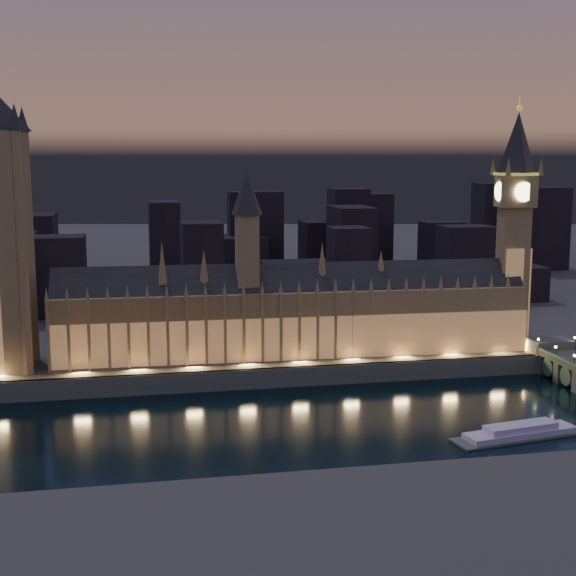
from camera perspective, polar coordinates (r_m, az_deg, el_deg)
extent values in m
plane|color=black|center=(286.62, 1.13, -9.32)|extent=(2000.00, 2000.00, 0.00)
cube|color=#3F4942|center=(792.38, -6.79, 2.93)|extent=(2000.00, 960.00, 8.00)
cube|color=#4B554F|center=(323.85, -0.40, -6.37)|extent=(2000.00, 2.50, 8.00)
cube|color=olive|center=(341.28, 0.45, -2.44)|extent=(200.52, 26.14, 28.00)
cube|color=tan|center=(332.55, 0.80, -3.64)|extent=(200.00, 0.50, 18.00)
cube|color=black|center=(338.21, 0.45, 0.38)|extent=(200.41, 22.41, 16.26)
cube|color=olive|center=(333.06, -2.92, 2.48)|extent=(9.00, 9.00, 32.00)
cone|color=#272A2D|center=(331.00, -2.96, 6.78)|extent=(13.00, 13.00, 18.00)
cube|color=olive|center=(326.16, -16.68, -3.40)|extent=(1.20, 1.20, 28.00)
cone|color=olive|center=(323.53, -16.81, -0.44)|extent=(2.00, 2.00, 6.00)
cube|color=olive|center=(325.45, -15.33, -3.36)|extent=(1.20, 1.20, 28.00)
cone|color=olive|center=(322.82, -15.46, -0.40)|extent=(2.00, 2.00, 6.00)
cube|color=olive|center=(324.93, -13.98, -3.33)|extent=(1.20, 1.20, 28.00)
cone|color=olive|center=(322.30, -14.09, -0.35)|extent=(2.00, 2.00, 6.00)
cube|color=olive|center=(324.59, -12.62, -3.29)|extent=(1.20, 1.20, 28.00)
cone|color=olive|center=(321.95, -12.73, -0.31)|extent=(2.00, 2.00, 6.00)
cube|color=olive|center=(324.43, -11.26, -3.25)|extent=(1.20, 1.20, 28.00)
cone|color=olive|center=(321.79, -11.36, -0.27)|extent=(2.00, 2.00, 6.00)
cube|color=olive|center=(324.45, -9.90, -3.21)|extent=(1.20, 1.20, 28.00)
cone|color=olive|center=(321.81, -9.99, -0.23)|extent=(2.00, 2.00, 6.00)
cube|color=olive|center=(324.65, -8.54, -3.16)|extent=(1.20, 1.20, 28.00)
cone|color=olive|center=(322.02, -8.62, -0.18)|extent=(2.00, 2.00, 6.00)
cube|color=olive|center=(325.04, -7.19, -3.12)|extent=(1.20, 1.20, 28.00)
cone|color=olive|center=(322.41, -7.26, -0.14)|extent=(2.00, 2.00, 6.00)
cube|color=olive|center=(325.61, -5.84, -3.07)|extent=(1.20, 1.20, 28.00)
cone|color=olive|center=(322.98, -5.90, -0.10)|extent=(2.00, 2.00, 6.00)
cube|color=olive|center=(326.36, -4.49, -3.02)|extent=(1.20, 1.20, 28.00)
cone|color=olive|center=(323.74, -4.54, -0.06)|extent=(2.00, 2.00, 6.00)
cube|color=olive|center=(327.29, -3.15, -2.97)|extent=(1.20, 1.20, 28.00)
cone|color=olive|center=(324.67, -3.19, -0.01)|extent=(2.00, 2.00, 6.00)
cube|color=olive|center=(328.39, -1.82, -2.92)|extent=(1.20, 1.20, 28.00)
cone|color=olive|center=(325.78, -1.85, 0.03)|extent=(2.00, 2.00, 6.00)
cube|color=olive|center=(329.67, -0.50, -2.86)|extent=(1.20, 1.20, 28.00)
cone|color=olive|center=(327.08, -0.52, 0.07)|extent=(2.00, 2.00, 6.00)
cube|color=olive|center=(331.13, 0.81, -2.81)|extent=(1.20, 1.20, 28.00)
cone|color=olive|center=(328.54, 0.80, 0.11)|extent=(2.00, 2.00, 6.00)
cube|color=olive|center=(332.75, 2.11, -2.76)|extent=(1.20, 1.20, 28.00)
cone|color=olive|center=(330.18, 2.11, 0.15)|extent=(2.00, 2.00, 6.00)
cube|color=olive|center=(334.55, 3.40, -2.70)|extent=(1.20, 1.20, 28.00)
cone|color=olive|center=(331.99, 3.40, 0.19)|extent=(2.00, 2.00, 6.00)
cube|color=olive|center=(336.51, 4.67, -2.64)|extent=(1.20, 1.20, 28.00)
cone|color=olive|center=(333.97, 4.68, 0.23)|extent=(2.00, 2.00, 6.00)
cube|color=olive|center=(338.63, 5.92, -2.59)|extent=(1.20, 1.20, 28.00)
cone|color=olive|center=(336.11, 5.94, 0.27)|extent=(2.00, 2.00, 6.00)
cube|color=olive|center=(340.92, 7.16, -2.53)|extent=(1.20, 1.20, 28.00)
cone|color=olive|center=(338.41, 7.19, 0.31)|extent=(2.00, 2.00, 6.00)
cube|color=olive|center=(343.36, 8.38, -2.47)|extent=(1.20, 1.20, 28.00)
cone|color=olive|center=(340.87, 8.42, 0.35)|extent=(2.00, 2.00, 6.00)
cube|color=olive|center=(345.96, 9.58, -2.41)|extent=(1.20, 1.20, 28.00)
cone|color=olive|center=(343.49, 9.63, 0.38)|extent=(2.00, 2.00, 6.00)
cube|color=olive|center=(348.70, 10.77, -2.35)|extent=(1.20, 1.20, 28.00)
cone|color=olive|center=(346.25, 10.82, 0.42)|extent=(2.00, 2.00, 6.00)
cube|color=olive|center=(351.60, 11.94, -2.30)|extent=(1.20, 1.20, 28.00)
cone|color=olive|center=(349.17, 11.99, 0.46)|extent=(2.00, 2.00, 6.00)
cube|color=olive|center=(354.63, 13.08, -2.24)|extent=(1.20, 1.20, 28.00)
cone|color=olive|center=(352.22, 13.14, 0.49)|extent=(2.00, 2.00, 6.00)
cube|color=olive|center=(357.81, 14.21, -2.18)|extent=(1.20, 1.20, 28.00)
cone|color=olive|center=(355.42, 14.28, 0.53)|extent=(2.00, 2.00, 6.00)
cube|color=olive|center=(361.12, 15.31, -2.12)|extent=(1.20, 1.20, 28.00)
cone|color=olive|center=(358.76, 15.39, 0.56)|extent=(2.00, 2.00, 6.00)
cube|color=olive|center=(364.57, 16.40, -2.06)|extent=(1.20, 1.20, 28.00)
cone|color=olive|center=(362.22, 16.48, 0.59)|extent=(2.00, 2.00, 6.00)
cone|color=olive|center=(330.39, -8.94, 1.80)|extent=(4.40, 4.40, 18.00)
cone|color=olive|center=(331.68, -5.99, 1.55)|extent=(4.40, 4.40, 14.00)
cone|color=olive|center=(339.49, 2.44, 1.94)|extent=(4.40, 4.40, 16.00)
cone|color=olive|center=(346.67, 6.62, 1.71)|extent=(4.40, 4.40, 12.00)
cylinder|color=olive|center=(321.32, -18.40, 2.23)|extent=(4.40, 4.40, 93.22)
cone|color=#272A2D|center=(319.48, -18.88, 11.45)|extent=(5.20, 5.20, 10.00)
cylinder|color=olive|center=(343.00, -17.94, 2.68)|extent=(4.40, 4.40, 93.22)
cone|color=#272A2D|center=(341.28, -18.38, 11.32)|extent=(5.20, 5.20, 10.00)
cube|color=olive|center=(370.55, 15.62, 0.80)|extent=(13.78, 13.78, 61.78)
cube|color=tan|center=(366.48, 15.99, -0.71)|extent=(12.00, 0.50, 44.00)
cube|color=olive|center=(367.06, 15.88, 6.64)|extent=(15.00, 15.00, 13.71)
cube|color=#F2C64C|center=(366.83, 15.93, 7.80)|extent=(15.75, 15.75, 1.20)
cone|color=#272A2D|center=(366.79, 16.03, 9.92)|extent=(18.00, 18.00, 26.00)
sphere|color=#F2C64C|center=(367.31, 16.13, 12.18)|extent=(2.80, 2.80, 2.80)
cylinder|color=#F2C64C|center=(367.46, 16.15, 12.57)|extent=(0.40, 0.40, 5.00)
cylinder|color=#FFF2BF|center=(360.17, 16.44, 6.57)|extent=(8.40, 0.50, 8.40)
cylinder|color=#FFF2BF|center=(373.99, 15.35, 6.71)|extent=(8.40, 0.50, 8.40)
cylinder|color=#FFF2BF|center=(363.64, 14.78, 6.66)|extent=(0.50, 8.40, 8.40)
cylinder|color=#FFF2BF|center=(370.61, 16.96, 6.61)|extent=(0.50, 8.40, 8.40)
cone|color=olive|center=(356.71, 15.42, 8.34)|extent=(2.60, 2.60, 8.00)
cone|color=olive|center=(370.23, 14.38, 8.41)|extent=(2.60, 2.60, 8.00)
cone|color=olive|center=(363.60, 17.56, 8.25)|extent=(2.60, 2.60, 8.00)
cone|color=olive|center=(376.86, 16.47, 8.33)|extent=(2.60, 2.60, 8.00)
cube|color=#4B554F|center=(366.45, 18.13, -4.21)|extent=(17.68, 12.00, 9.50)
cylinder|color=black|center=(333.21, 19.69, -4.93)|extent=(0.30, 0.30, 4.40)
sphere|color=#FFD88C|center=(332.67, 19.71, -4.55)|extent=(1.00, 1.00, 1.00)
cube|color=#4B554F|center=(351.34, 19.62, -5.61)|extent=(15.91, 4.00, 9.50)
cylinder|color=black|center=(345.17, 18.49, -4.38)|extent=(0.30, 0.30, 4.40)
sphere|color=#FFD88C|center=(344.65, 18.51, -4.01)|extent=(1.00, 1.00, 1.00)
cube|color=#4B554F|center=(363.26, 18.48, -5.06)|extent=(15.91, 4.00, 9.50)
cylinder|color=black|center=(357.30, 17.37, -3.87)|extent=(0.30, 0.30, 4.40)
sphere|color=#FFD88C|center=(356.80, 17.38, -3.51)|extent=(1.00, 1.00, 1.00)
cylinder|color=black|center=(365.53, 19.70, -3.70)|extent=(0.30, 0.30, 4.40)
sphere|color=#FFD88C|center=(365.04, 19.72, -3.34)|extent=(1.00, 1.00, 1.00)
cylinder|color=#375A45|center=(357.19, 19.04, -5.28)|extent=(15.56, 8.00, 8.00)
cube|color=#4B554F|center=(280.32, 16.17, -10.08)|extent=(48.98, 18.76, 0.60)
cube|color=silver|center=(280.03, 16.18, -9.90)|extent=(40.39, 15.00, 2.40)
cube|color=silver|center=(279.32, 16.20, -9.48)|extent=(26.05, 10.81, 2.20)
cube|color=black|center=(415.75, 3.53, -0.86)|extent=(19.03, 19.80, 20.25)
cube|color=black|center=(626.35, 17.28, 4.06)|extent=(42.59, 22.95, 61.03)
cube|color=black|center=(426.77, 4.31, 1.20)|extent=(19.65, 20.18, 46.89)
cube|color=black|center=(570.85, 1.97, 2.86)|extent=(19.44, 30.73, 38.35)
cube|color=black|center=(568.02, -2.34, 3.88)|extent=(37.76, 19.44, 59.26)
cube|color=black|center=(518.37, -8.77, 3.05)|extent=(18.99, 34.57, 55.61)
cube|color=black|center=(427.99, -6.13, 1.38)|extent=(21.11, 25.14, 49.56)
cube|color=black|center=(440.79, -16.63, 0.80)|extent=(38.19, 23.57, 42.40)
cube|color=black|center=(601.35, 12.13, 2.00)|extent=(43.78, 39.06, 17.91)
cube|color=black|center=(588.02, -17.09, 2.91)|extent=(19.72, 40.72, 43.96)
cube|color=black|center=(553.62, -3.96, 2.17)|extent=(44.53, 36.65, 29.42)
cube|color=black|center=(571.25, -6.98, 1.99)|extent=(40.45, 27.15, 22.38)
cube|color=black|center=(433.91, -19.66, -0.10)|extent=(24.19, 23.03, 33.14)
cube|color=black|center=(533.56, 4.53, 3.06)|extent=(24.63, 41.01, 51.01)
cube|color=black|center=(534.65, -18.43, 1.81)|extent=(18.33, 34.81, 35.95)
cube|color=black|center=(455.78, 1.14, 0.28)|extent=(44.15, 42.43, 23.73)
cube|color=black|center=(500.06, 12.48, 1.93)|extent=(30.39, 22.61, 42.16)
cube|color=black|center=(569.41, 10.86, 2.71)|extent=(28.33, 19.81, 38.92)
cube|color=black|center=(495.59, 16.01, 0.43)|extent=(24.83, 31.49, 19.96)
cube|color=black|center=(596.12, 6.20, 3.98)|extent=(19.19, 29.53, 56.87)
cube|color=black|center=(588.58, 4.29, 4.12)|extent=(26.00, 26.00, 60.63)
cube|color=black|center=(627.96, 14.38, 4.33)|extent=(26.00, 26.00, 63.80)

